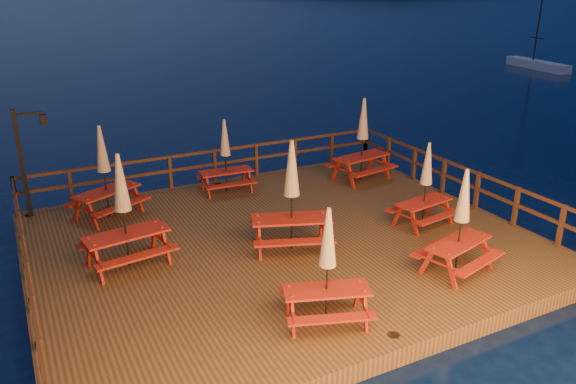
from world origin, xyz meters
name	(u,v)px	position (x,y,z in m)	size (l,w,h in m)	color
ground	(282,253)	(0.00, 0.00, 0.00)	(500.00, 500.00, 0.00)	#050C33
deck	(282,246)	(0.00, 0.00, 0.20)	(12.00, 10.00, 0.40)	#492A17
deck_piles	(282,264)	(0.00, 0.00, -0.30)	(11.44, 9.44, 1.40)	#311D0F
railing	(253,189)	(0.00, 1.78, 1.16)	(11.80, 9.75, 1.10)	#311D0F
lamp_post	(27,153)	(-5.39, 4.55, 2.20)	(0.85, 0.18, 3.00)	black
sailboat	(537,65)	(32.16, 19.39, 0.31)	(2.18, 6.34, 9.28)	silver
picnic_table_0	(327,265)	(-0.89, -3.64, 1.62)	(2.00, 1.82, 2.35)	#9A260E
picnic_table_1	(225,155)	(0.01, 3.85, 1.59)	(1.69, 1.42, 2.29)	#9A260E
picnic_table_2	(292,194)	(-0.04, -0.57, 1.82)	(2.34, 2.14, 2.73)	#9A260E
picnic_table_3	(104,171)	(-3.61, 3.50, 1.74)	(2.29, 2.15, 2.59)	#9A260E
picnic_table_4	(426,183)	(3.75, -0.90, 1.58)	(1.77, 1.53, 2.27)	#9A260E
picnic_table_5	(461,220)	(2.74, -3.26, 1.66)	(1.99, 1.77, 2.42)	#9A260E
picnic_table_6	(363,138)	(4.35, 2.91, 1.80)	(2.12, 1.84, 2.69)	#9A260E
picnic_table_7	(123,209)	(-3.75, 0.38, 1.79)	(2.07, 1.79, 2.67)	#9A260E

